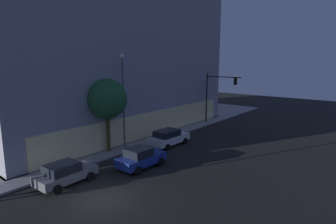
{
  "coord_description": "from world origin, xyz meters",
  "views": [
    {
      "loc": [
        -9.74,
        -13.41,
        8.62
      ],
      "look_at": [
        9.16,
        2.1,
        4.12
      ],
      "focal_mm": 29.24,
      "sensor_mm": 36.0,
      "label": 1
    }
  ],
  "objects_px": {
    "car_white": "(169,137)",
    "car_blue": "(141,158)",
    "traffic_light_far_corner": "(216,90)",
    "modern_building": "(92,46)",
    "street_lamp_sidewalk": "(123,92)",
    "car_grey": "(65,173)",
    "sidewalk_tree": "(107,99)"
  },
  "relations": [
    {
      "from": "traffic_light_far_corner",
      "to": "car_blue",
      "type": "xyz_separation_m",
      "value": [
        -17.88,
        -3.21,
        -3.94
      ]
    },
    {
      "from": "street_lamp_sidewalk",
      "to": "modern_building",
      "type": "bearing_deg",
      "value": 66.63
    },
    {
      "from": "sidewalk_tree",
      "to": "modern_building",
      "type": "bearing_deg",
      "value": 59.44
    },
    {
      "from": "car_grey",
      "to": "street_lamp_sidewalk",
      "type": "bearing_deg",
      "value": 18.12
    },
    {
      "from": "sidewalk_tree",
      "to": "car_blue",
      "type": "height_order",
      "value": "sidewalk_tree"
    },
    {
      "from": "street_lamp_sidewalk",
      "to": "car_grey",
      "type": "relative_size",
      "value": 2.12
    },
    {
      "from": "modern_building",
      "to": "car_grey",
      "type": "height_order",
      "value": "modern_building"
    },
    {
      "from": "car_grey",
      "to": "car_blue",
      "type": "xyz_separation_m",
      "value": [
        5.59,
        -1.97,
        0.05
      ]
    },
    {
      "from": "modern_building",
      "to": "sidewalk_tree",
      "type": "height_order",
      "value": "modern_building"
    },
    {
      "from": "modern_building",
      "to": "street_lamp_sidewalk",
      "type": "bearing_deg",
      "value": -113.37
    },
    {
      "from": "street_lamp_sidewalk",
      "to": "sidewalk_tree",
      "type": "relative_size",
      "value": 1.32
    },
    {
      "from": "traffic_light_far_corner",
      "to": "sidewalk_tree",
      "type": "distance_m",
      "value": 17.19
    },
    {
      "from": "traffic_light_far_corner",
      "to": "sidewalk_tree",
      "type": "height_order",
      "value": "sidewalk_tree"
    },
    {
      "from": "modern_building",
      "to": "car_blue",
      "type": "height_order",
      "value": "modern_building"
    },
    {
      "from": "car_white",
      "to": "car_blue",
      "type": "bearing_deg",
      "value": -161.14
    },
    {
      "from": "street_lamp_sidewalk",
      "to": "car_white",
      "type": "xyz_separation_m",
      "value": [
        3.91,
        -2.44,
        -4.95
      ]
    },
    {
      "from": "traffic_light_far_corner",
      "to": "street_lamp_sidewalk",
      "type": "xyz_separation_m",
      "value": [
        -15.57,
        1.36,
        1.01
      ]
    },
    {
      "from": "modern_building",
      "to": "street_lamp_sidewalk",
      "type": "xyz_separation_m",
      "value": [
        -5.04,
        -11.67,
        -4.91
      ]
    },
    {
      "from": "street_lamp_sidewalk",
      "to": "sidewalk_tree",
      "type": "bearing_deg",
      "value": 159.41
    },
    {
      "from": "traffic_light_far_corner",
      "to": "car_white",
      "type": "bearing_deg",
      "value": -174.71
    },
    {
      "from": "car_grey",
      "to": "car_white",
      "type": "xyz_separation_m",
      "value": [
        11.81,
        0.15,
        0.05
      ]
    },
    {
      "from": "modern_building",
      "to": "car_blue",
      "type": "relative_size",
      "value": 7.48
    },
    {
      "from": "modern_building",
      "to": "street_lamp_sidewalk",
      "type": "distance_m",
      "value": 13.63
    },
    {
      "from": "sidewalk_tree",
      "to": "car_white",
      "type": "relative_size",
      "value": 1.47
    },
    {
      "from": "car_grey",
      "to": "car_blue",
      "type": "height_order",
      "value": "car_blue"
    },
    {
      "from": "traffic_light_far_corner",
      "to": "modern_building",
      "type": "bearing_deg",
      "value": 128.92
    },
    {
      "from": "street_lamp_sidewalk",
      "to": "car_white",
      "type": "relative_size",
      "value": 1.95
    },
    {
      "from": "traffic_light_far_corner",
      "to": "car_grey",
      "type": "height_order",
      "value": "traffic_light_far_corner"
    },
    {
      "from": "modern_building",
      "to": "car_white",
      "type": "height_order",
      "value": "modern_building"
    },
    {
      "from": "car_blue",
      "to": "sidewalk_tree",
      "type": "bearing_deg",
      "value": 81.12
    },
    {
      "from": "sidewalk_tree",
      "to": "car_grey",
      "type": "distance_m",
      "value": 8.36
    },
    {
      "from": "modern_building",
      "to": "traffic_light_far_corner",
      "type": "bearing_deg",
      "value": -51.08
    }
  ]
}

